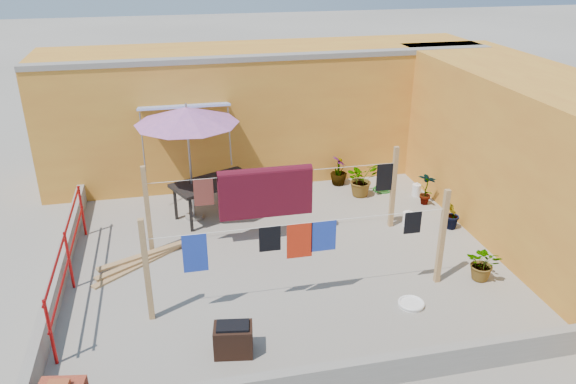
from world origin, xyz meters
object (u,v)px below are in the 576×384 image
(green_hose, at_px, (382,189))
(plant_back_a, at_px, (361,179))
(brazier, at_px, (233,339))
(patio_umbrella, at_px, (187,116))
(outdoor_table, at_px, (214,184))
(water_jug_b, at_px, (416,190))
(water_jug_a, at_px, (408,219))
(white_basin, at_px, (411,304))

(green_hose, distance_m, plant_back_a, 0.74)
(brazier, bearing_deg, green_hose, 49.91)
(patio_umbrella, xyz_separation_m, brazier, (0.28, -4.62, -2.08))
(brazier, xyz_separation_m, plant_back_a, (3.72, 4.99, 0.17))
(outdoor_table, distance_m, green_hose, 4.23)
(patio_umbrella, xyz_separation_m, plant_back_a, (4.00, 0.37, -1.91))
(water_jug_b, xyz_separation_m, green_hose, (-0.68, 0.47, -0.11))
(brazier, relative_size, plant_back_a, 0.74)
(water_jug_a, distance_m, green_hose, 1.89)
(water_jug_b, height_order, green_hose, water_jug_b)
(water_jug_a, xyz_separation_m, water_jug_b, (0.83, 1.40, -0.01))
(patio_umbrella, bearing_deg, brazier, -86.55)
(outdoor_table, distance_m, water_jug_b, 4.85)
(brazier, height_order, green_hose, brazier)
(brazier, height_order, water_jug_b, brazier)
(green_hose, bearing_deg, outdoor_table, -173.13)
(outdoor_table, height_order, water_jug_a, outdoor_table)
(outdoor_table, bearing_deg, patio_umbrella, -176.51)
(water_jug_a, bearing_deg, patio_umbrella, 163.17)
(plant_back_a, bearing_deg, green_hose, 14.45)
(outdoor_table, xyz_separation_m, water_jug_a, (3.99, -1.38, -0.59))
(plant_back_a, bearing_deg, water_jug_a, -74.98)
(brazier, xyz_separation_m, white_basin, (3.06, 0.53, -0.21))
(green_hose, relative_size, plant_back_a, 0.55)
(patio_umbrella, distance_m, white_basin, 5.75)
(patio_umbrella, relative_size, water_jug_a, 8.00)
(patio_umbrella, xyz_separation_m, white_basin, (3.34, -4.09, -2.29))
(patio_umbrella, distance_m, brazier, 5.07)
(brazier, relative_size, green_hose, 1.34)
(patio_umbrella, distance_m, green_hose, 5.18)
(white_basin, bearing_deg, brazier, -170.18)
(outdoor_table, height_order, brazier, outdoor_table)
(patio_umbrella, xyz_separation_m, green_hose, (4.61, 0.53, -2.30))
(outdoor_table, xyz_separation_m, brazier, (-0.20, -4.65, -0.50))
(brazier, xyz_separation_m, water_jug_b, (5.01, 4.67, -0.10))
(water_jug_b, height_order, plant_back_a, plant_back_a)
(plant_back_a, bearing_deg, white_basin, -98.44)
(outdoor_table, relative_size, brazier, 3.19)
(water_jug_a, distance_m, plant_back_a, 1.80)
(white_basin, distance_m, water_jug_b, 4.58)
(green_hose, xyz_separation_m, plant_back_a, (-0.61, -0.16, 0.39))
(patio_umbrella, xyz_separation_m, water_jug_a, (4.46, -1.35, -2.17))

